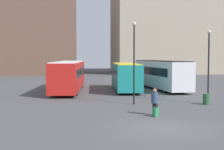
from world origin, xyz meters
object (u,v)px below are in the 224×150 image
object	(u,v)px
suitcase	(156,112)
traveler	(155,99)
lamp_post_1	(134,57)
bus_2	(160,73)
bus_1	(126,76)
trash_bin	(206,99)
bus_0	(69,75)
lamp_post_0	(209,61)

from	to	relation	value
suitcase	traveler	bearing A→B (deg)	-28.94
traveler	lamp_post_1	world-z (taller)	lamp_post_1
bus_2	traveler	size ratio (longest dim) A/B	7.10
bus_1	lamp_post_1	distance (m)	10.07
bus_2	trash_bin	size ratio (longest dim) A/B	14.43
suitcase	lamp_post_1	world-z (taller)	lamp_post_1
traveler	bus_0	bearing A→B (deg)	-0.38
suitcase	trash_bin	world-z (taller)	suitcase
bus_1	lamp_post_1	size ratio (longest dim) A/B	1.46
bus_0	bus_1	bearing A→B (deg)	-87.20
traveler	suitcase	xyz separation A→B (m)	(-0.06, -0.51, -0.72)
trash_bin	bus_1	bearing A→B (deg)	113.91
bus_2	lamp_post_1	distance (m)	12.42
bus_0	lamp_post_1	xyz separation A→B (m)	(5.27, -10.07, 1.98)
trash_bin	traveler	bearing A→B (deg)	-143.54
suitcase	lamp_post_1	bearing A→B (deg)	-17.12
trash_bin	bus_0	bearing A→B (deg)	135.08
bus_1	lamp_post_0	world-z (taller)	lamp_post_0
bus_0	suitcase	bearing A→B (deg)	-154.16
traveler	suitcase	world-z (taller)	traveler
suitcase	lamp_post_0	bearing A→B (deg)	-71.45
bus_0	lamp_post_0	size ratio (longest dim) A/B	2.16
lamp_post_0	bus_1	bearing A→B (deg)	115.99
lamp_post_0	lamp_post_1	xyz separation A→B (m)	(-5.91, 0.42, 0.31)
traveler	bus_1	bearing A→B (deg)	-23.58
bus_2	trash_bin	distance (m)	11.96
lamp_post_1	trash_bin	distance (m)	6.57
bus_0	bus_1	xyz separation A→B (m)	(6.19, -0.27, -0.13)
bus_1	bus_2	xyz separation A→B (m)	(4.31, 1.30, 0.16)
bus_2	trash_bin	bearing A→B (deg)	175.97
lamp_post_1	suitcase	bearing A→B (deg)	-85.30
bus_2	bus_1	bearing A→B (deg)	100.86
lamp_post_0	trash_bin	world-z (taller)	lamp_post_0
lamp_post_1	lamp_post_0	bearing A→B (deg)	-4.04
bus_2	traveler	world-z (taller)	bus_2
lamp_post_0	trash_bin	size ratio (longest dim) A/B	6.87
bus_0	trash_bin	world-z (taller)	bus_0
traveler	trash_bin	distance (m)	6.41
traveler	trash_bin	xyz separation A→B (m)	(5.13, 3.79, -0.60)
lamp_post_0	lamp_post_1	distance (m)	5.93
traveler	lamp_post_1	distance (m)	5.34
bus_0	bus_2	distance (m)	10.55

